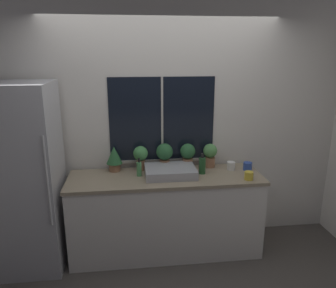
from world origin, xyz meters
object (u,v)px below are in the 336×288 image
at_px(potted_plant_far_left, 114,157).
at_px(potted_plant_right, 188,154).
at_px(sink, 170,171).
at_px(bottle_tall, 202,165).
at_px(potted_plant_left, 141,156).
at_px(mug_white, 231,166).
at_px(potted_plant_far_right, 210,154).
at_px(mug_blue, 248,166).
at_px(refrigerator, 22,179).
at_px(soap_bottle, 139,169).
at_px(mug_yellow, 249,176).
at_px(potted_plant_center, 165,154).

xyz_separation_m(potted_plant_far_left, potted_plant_right, (0.81, 0.00, 0.01)).
distance_m(sink, potted_plant_right, 0.32).
relative_size(potted_plant_right, bottle_tall, 1.24).
bearing_deg(potted_plant_left, mug_white, -6.85).
xyz_separation_m(potted_plant_far_left, potted_plant_far_right, (1.06, 0.00, -0.00)).
distance_m(mug_white, mug_blue, 0.18).
relative_size(refrigerator, potted_plant_far_left, 6.80).
relative_size(potted_plant_right, potted_plant_far_right, 1.04).
bearing_deg(mug_blue, refrigerator, -176.95).
xyz_separation_m(potted_plant_far_right, mug_white, (0.21, -0.12, -0.11)).
relative_size(refrigerator, potted_plant_right, 6.72).
xyz_separation_m(potted_plant_right, soap_bottle, (-0.55, -0.19, -0.08)).
distance_m(bottle_tall, mug_yellow, 0.49).
relative_size(potted_plant_far_right, soap_bottle, 1.39).
xyz_separation_m(potted_plant_left, bottle_tall, (0.65, -0.20, -0.07)).
height_order(refrigerator, mug_white, refrigerator).
xyz_separation_m(sink, potted_plant_right, (0.22, 0.20, 0.12)).
height_order(sink, bottle_tall, sink).
bearing_deg(potted_plant_center, sink, -79.71).
bearing_deg(potted_plant_far_left, bottle_tall, -11.86).
bearing_deg(potted_plant_center, mug_yellow, -27.31).
bearing_deg(sink, potted_plant_left, 145.87).
height_order(potted_plant_right, potted_plant_far_right, potted_plant_right).
xyz_separation_m(sink, potted_plant_far_right, (0.48, 0.20, 0.11)).
relative_size(bottle_tall, mug_white, 2.51).
relative_size(sink, mug_yellow, 5.89).
bearing_deg(soap_bottle, sink, -3.19).
bearing_deg(soap_bottle, potted_plant_far_left, 144.57).
height_order(potted_plant_left, potted_plant_right, potted_plant_right).
distance_m(potted_plant_right, mug_blue, 0.67).
distance_m(potted_plant_center, soap_bottle, 0.36).
relative_size(potted_plant_far_left, potted_plant_far_right, 1.03).
relative_size(potted_plant_right, soap_bottle, 1.45).
bearing_deg(potted_plant_right, bottle_tall, -57.76).
distance_m(potted_plant_far_right, bottle_tall, 0.24).
bearing_deg(mug_blue, potted_plant_center, 170.60).
xyz_separation_m(potted_plant_right, mug_white, (0.47, -0.12, -0.12)).
relative_size(potted_plant_far_right, mug_yellow, 3.00).
xyz_separation_m(refrigerator, potted_plant_right, (1.70, 0.28, 0.11)).
bearing_deg(soap_bottle, potted_plant_far_right, 13.03).
height_order(refrigerator, potted_plant_left, refrigerator).
relative_size(potted_plant_far_left, mug_blue, 2.92).
bearing_deg(potted_plant_far_left, soap_bottle, -35.43).
relative_size(potted_plant_center, mug_blue, 3.08).
relative_size(potted_plant_left, mug_blue, 2.85).
height_order(bottle_tall, mug_blue, bottle_tall).
relative_size(potted_plant_far_left, bottle_tall, 1.22).
bearing_deg(mug_blue, soap_bottle, -178.27).
distance_m(refrigerator, mug_blue, 2.35).
bearing_deg(bottle_tall, mug_white, 12.67).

